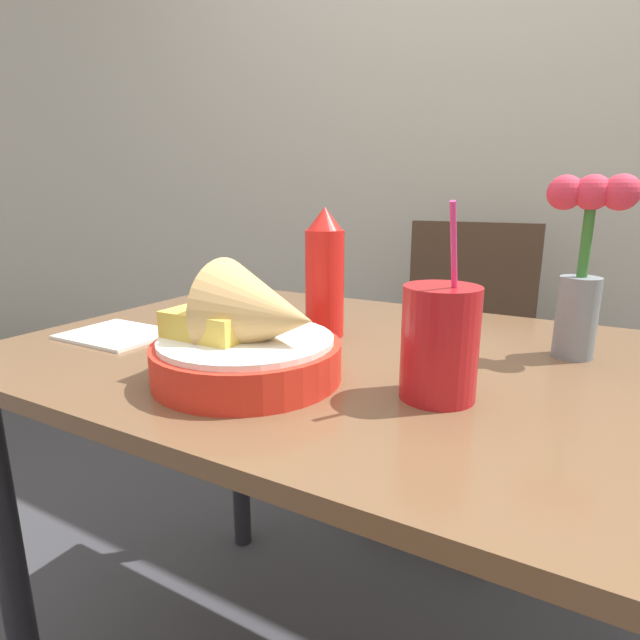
# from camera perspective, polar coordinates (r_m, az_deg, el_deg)

# --- Properties ---
(wall_window) EXTENTS (7.00, 0.06, 2.60)m
(wall_window) POSITION_cam_1_polar(r_m,az_deg,el_deg) (1.96, 20.99, 21.48)
(wall_window) COLOR #B7B2A3
(wall_window) RESTS_ON ground_plane
(dining_table) EXTENTS (1.16, 0.76, 0.77)m
(dining_table) POSITION_cam_1_polar(r_m,az_deg,el_deg) (0.85, 4.40, -10.88)
(dining_table) COLOR brown
(dining_table) RESTS_ON ground_plane
(chair_far_window) EXTENTS (0.40, 0.40, 0.94)m
(chair_far_window) POSITION_cam_1_polar(r_m,az_deg,el_deg) (1.63, 15.75, -3.09)
(chair_far_window) COLOR #473323
(chair_far_window) RESTS_ON ground_plane
(food_basket) EXTENTS (0.26, 0.26, 0.17)m
(food_basket) POSITION_cam_1_polar(r_m,az_deg,el_deg) (0.68, -7.78, -2.18)
(food_basket) COLOR red
(food_basket) RESTS_ON dining_table
(ketchup_bottle) EXTENTS (0.07, 0.07, 0.23)m
(ketchup_bottle) POSITION_cam_1_polar(r_m,az_deg,el_deg) (0.88, 0.53, 5.21)
(ketchup_bottle) COLOR red
(ketchup_bottle) RESTS_ON dining_table
(drink_cup) EXTENTS (0.09, 0.09, 0.24)m
(drink_cup) POSITION_cam_1_polar(r_m,az_deg,el_deg) (0.63, 13.49, -2.95)
(drink_cup) COLOR red
(drink_cup) RESTS_ON dining_table
(flower_vase) EXTENTS (0.12, 0.06, 0.28)m
(flower_vase) POSITION_cam_1_polar(r_m,az_deg,el_deg) (0.85, 27.92, 6.10)
(flower_vase) COLOR gray
(flower_vase) RESTS_ON dining_table
(napkin) EXTENTS (0.18, 0.14, 0.01)m
(napkin) POSITION_cam_1_polar(r_m,az_deg,el_deg) (0.97, -22.19, -1.54)
(napkin) COLOR white
(napkin) RESTS_ON dining_table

